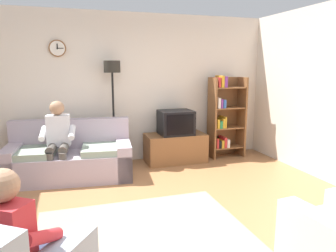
{
  "coord_description": "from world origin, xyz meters",
  "views": [
    {
      "loc": [
        -0.93,
        -3.12,
        1.75
      ],
      "look_at": [
        0.42,
        1.12,
        0.91
      ],
      "focal_mm": 33.67,
      "sensor_mm": 36.0,
      "label": 1
    }
  ],
  "objects": [
    {
      "name": "area_rug",
      "position": [
        -0.24,
        -0.11,
        0.01
      ],
      "size": [
        2.2,
        1.7,
        0.01
      ],
      "primitive_type": "cube",
      "color": "gray",
      "rests_on": "ground_plane"
    },
    {
      "name": "ground_plane",
      "position": [
        0.0,
        0.0,
        0.0
      ],
      "size": [
        12.0,
        12.0,
        0.0
      ],
      "primitive_type": "plane",
      "color": "#9E6B42"
    },
    {
      "name": "tv_stand",
      "position": [
        0.92,
        2.25,
        0.26
      ],
      "size": [
        1.1,
        0.56,
        0.53
      ],
      "color": "brown",
      "rests_on": "ground_plane"
    },
    {
      "name": "bookshelf",
      "position": [
        1.95,
        2.32,
        0.79
      ],
      "size": [
        0.68,
        0.36,
        1.59
      ],
      "color": "brown",
      "rests_on": "ground_plane"
    },
    {
      "name": "person_on_couch",
      "position": [
        -1.11,
        1.84,
        0.7
      ],
      "size": [
        0.54,
        0.57,
        1.24
      ],
      "color": "silver",
      "rests_on": "ground_plane"
    },
    {
      "name": "floor_lamp",
      "position": [
        -0.19,
        2.35,
        1.45
      ],
      "size": [
        0.28,
        0.28,
        1.85
      ],
      "color": "black",
      "rests_on": "ground_plane"
    },
    {
      "name": "tv",
      "position": [
        0.92,
        2.23,
        0.75
      ],
      "size": [
        0.6,
        0.49,
        0.44
      ],
      "color": "black",
      "rests_on": "tv_stand"
    },
    {
      "name": "couch",
      "position": [
        -0.95,
        1.95,
        0.31
      ],
      "size": [
        1.99,
        1.09,
        0.9
      ],
      "color": "#A899A8",
      "rests_on": "ground_plane"
    },
    {
      "name": "person_in_left_armchair",
      "position": [
        -1.31,
        -0.93,
        0.6
      ],
      "size": [
        0.62,
        0.64,
        1.12
      ],
      "color": "red",
      "rests_on": "ground_plane"
    },
    {
      "name": "back_wall_assembly",
      "position": [
        -0.0,
        2.66,
        1.35
      ],
      "size": [
        6.2,
        0.17,
        2.7
      ],
      "color": "silver",
      "rests_on": "ground_plane"
    }
  ]
}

